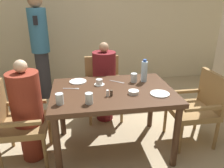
% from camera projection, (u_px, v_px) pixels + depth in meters
% --- Properties ---
extents(ground_plane, '(16.00, 16.00, 0.00)m').
position_uv_depth(ground_plane, '(113.00, 147.00, 2.65)').
color(ground_plane, tan).
extents(wall_back, '(8.00, 0.06, 2.80)m').
position_uv_depth(wall_back, '(93.00, 14.00, 4.25)').
color(wall_back, beige).
rests_on(wall_back, ground_plane).
extents(dining_table, '(1.31, 0.91, 0.76)m').
position_uv_depth(dining_table, '(113.00, 98.00, 2.40)').
color(dining_table, '#422819').
rests_on(dining_table, ground_plane).
extents(chair_left_side, '(0.51, 0.51, 0.88)m').
position_uv_depth(chair_left_side, '(15.00, 120.00, 2.31)').
color(chair_left_side, olive).
rests_on(chair_left_side, ground_plane).
extents(diner_in_left_chair, '(0.32, 0.32, 1.14)m').
position_uv_depth(diner_in_left_chair, '(28.00, 111.00, 2.29)').
color(diner_in_left_chair, maroon).
rests_on(diner_in_left_chair, ground_plane).
extents(chair_far_side, '(0.51, 0.51, 0.88)m').
position_uv_depth(chair_far_side, '(103.00, 84.00, 3.24)').
color(chair_far_side, olive).
rests_on(chair_far_side, ground_plane).
extents(diner_in_far_chair, '(0.32, 0.32, 1.14)m').
position_uv_depth(diner_in_far_chair, '(104.00, 82.00, 3.08)').
color(diner_in_far_chair, maroon).
rests_on(diner_in_far_chair, ground_plane).
extents(chair_right_side, '(0.51, 0.51, 0.88)m').
position_uv_depth(chair_right_side, '(198.00, 105.00, 2.63)').
color(chair_right_side, olive).
rests_on(chair_right_side, ground_plane).
extents(standing_host, '(0.30, 0.34, 1.77)m').
position_uv_depth(standing_host, '(40.00, 45.00, 3.65)').
color(standing_host, '#2D2D33').
rests_on(standing_host, ground_plane).
extents(plate_main_left, '(0.20, 0.20, 0.01)m').
position_uv_depth(plate_main_left, '(160.00, 94.00, 2.26)').
color(plate_main_left, white).
rests_on(plate_main_left, dining_table).
extents(plate_main_right, '(0.20, 0.20, 0.01)m').
position_uv_depth(plate_main_right, '(78.00, 81.00, 2.59)').
color(plate_main_right, white).
rests_on(plate_main_right, dining_table).
extents(teacup_with_saucer, '(0.12, 0.12, 0.07)m').
position_uv_depth(teacup_with_saucer, '(99.00, 82.00, 2.49)').
color(teacup_with_saucer, white).
rests_on(teacup_with_saucer, dining_table).
extents(bowl_small, '(0.11, 0.11, 0.04)m').
position_uv_depth(bowl_small, '(134.00, 92.00, 2.26)').
color(bowl_small, white).
rests_on(bowl_small, dining_table).
extents(water_bottle, '(0.07, 0.07, 0.27)m').
position_uv_depth(water_bottle, '(144.00, 71.00, 2.57)').
color(water_bottle, silver).
rests_on(water_bottle, dining_table).
extents(glass_tall_near, '(0.07, 0.07, 0.11)m').
position_uv_depth(glass_tall_near, '(89.00, 98.00, 2.04)').
color(glass_tall_near, silver).
rests_on(glass_tall_near, dining_table).
extents(glass_tall_mid, '(0.07, 0.07, 0.11)m').
position_uv_depth(glass_tall_mid, '(60.00, 99.00, 2.03)').
color(glass_tall_mid, silver).
rests_on(glass_tall_mid, dining_table).
extents(glass_tall_far, '(0.07, 0.07, 0.11)m').
position_uv_depth(glass_tall_far, '(134.00, 78.00, 2.57)').
color(glass_tall_far, silver).
rests_on(glass_tall_far, dining_table).
extents(salt_shaker, '(0.03, 0.03, 0.07)m').
position_uv_depth(salt_shaker, '(108.00, 93.00, 2.20)').
color(salt_shaker, white).
rests_on(salt_shaker, dining_table).
extents(pepper_shaker, '(0.03, 0.03, 0.06)m').
position_uv_depth(pepper_shaker, '(111.00, 93.00, 2.21)').
color(pepper_shaker, '#4C3D2D').
rests_on(pepper_shaker, dining_table).
extents(fork_beside_plate, '(0.18, 0.05, 0.00)m').
position_uv_depth(fork_beside_plate, '(73.00, 89.00, 2.39)').
color(fork_beside_plate, silver).
rests_on(fork_beside_plate, dining_table).
extents(knife_beside_plate, '(0.16, 0.12, 0.00)m').
position_uv_depth(knife_beside_plate, '(118.00, 82.00, 2.58)').
color(knife_beside_plate, silver).
rests_on(knife_beside_plate, dining_table).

